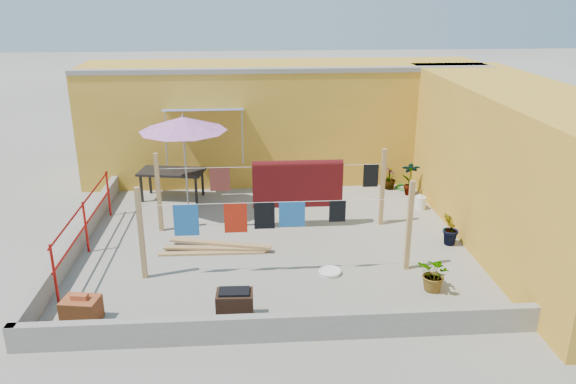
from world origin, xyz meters
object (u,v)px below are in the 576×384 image
object	(u,v)px
brick_stack	(81,310)
green_hose	(404,187)
brazier	(235,305)
water_jug_b	(419,202)
water_jug_a	(421,203)
white_basin	(330,272)
patio_umbrella	(183,125)
outdoor_table	(172,173)
plant_back_a	(289,190)

from	to	relation	value
brick_stack	green_hose	size ratio (longest dim) A/B	1.31
brazier	green_hose	world-z (taller)	brazier
brazier	water_jug_b	xyz separation A→B (m)	(4.48, 4.73, -0.11)
water_jug_a	white_basin	bearing A→B (deg)	-130.51
water_jug_b	green_hose	world-z (taller)	water_jug_b
patio_umbrella	white_basin	distance (m)	4.94
water_jug_b	green_hose	bearing A→B (deg)	90.00
white_basin	green_hose	xyz separation A→B (m)	(2.70, 4.70, -0.01)
brazier	outdoor_table	bearing A→B (deg)	106.36
brazier	water_jug_b	world-z (taller)	brazier
water_jug_a	green_hose	xyz separation A→B (m)	(0.00, 1.54, -0.13)
water_jug_b	brick_stack	bearing A→B (deg)	-146.40
plant_back_a	patio_umbrella	bearing A→B (deg)	-168.08
brick_stack	water_jug_a	world-z (taller)	brick_stack
white_basin	water_jug_a	bearing A→B (deg)	49.49
outdoor_table	plant_back_a	world-z (taller)	outdoor_table
patio_umbrella	outdoor_table	xyz separation A→B (m)	(-0.49, 1.06, -1.51)
patio_umbrella	green_hose	distance (m)	6.25
outdoor_table	white_basin	xyz separation A→B (m)	(3.48, -4.35, -0.65)
outdoor_table	water_jug_a	xyz separation A→B (m)	(6.18, -1.19, -0.53)
outdoor_table	green_hose	size ratio (longest dim) A/B	3.57
plant_back_a	brick_stack	bearing A→B (deg)	-126.12
patio_umbrella	green_hose	xyz separation A→B (m)	(5.69, 1.41, -2.16)
water_jug_b	outdoor_table	bearing A→B (deg)	170.18
brazier	water_jug_b	distance (m)	6.51
outdoor_table	brazier	xyz separation A→B (m)	(1.70, -5.80, -0.43)
water_jug_a	brazier	bearing A→B (deg)	-134.21
patio_umbrella	water_jug_a	xyz separation A→B (m)	(5.69, -0.13, -2.04)
outdoor_table	green_hose	xyz separation A→B (m)	(6.18, 0.35, -0.65)
patio_umbrella	water_jug_a	distance (m)	6.04
water_jug_a	water_jug_b	distance (m)	0.12
white_basin	water_jug_a	world-z (taller)	water_jug_a
green_hose	water_jug_a	bearing A→B (deg)	-90.00
white_basin	water_jug_b	world-z (taller)	water_jug_b
water_jug_a	outdoor_table	bearing A→B (deg)	169.11
patio_umbrella	plant_back_a	bearing A→B (deg)	11.92
brick_stack	water_jug_b	bearing A→B (deg)	33.60
brick_stack	white_basin	size ratio (longest dim) A/B	1.46
brazier	plant_back_a	xyz separation A→B (m)	(1.28, 5.26, 0.09)
water_jug_a	water_jug_b	world-z (taller)	water_jug_a
water_jug_a	plant_back_a	world-z (taller)	plant_back_a
brick_stack	plant_back_a	world-z (taller)	plant_back_a
patio_umbrella	plant_back_a	xyz separation A→B (m)	(2.49, 0.53, -1.85)
patio_umbrella	brick_stack	size ratio (longest dim) A/B	4.07
brick_stack	plant_back_a	distance (m)	6.39
patio_umbrella	water_jug_b	xyz separation A→B (m)	(5.69, -0.01, -2.04)
outdoor_table	brazier	world-z (taller)	outdoor_table
outdoor_table	water_jug_a	size ratio (longest dim) A/B	4.81
outdoor_table	brazier	size ratio (longest dim) A/B	2.87
water_jug_b	white_basin	bearing A→B (deg)	-129.46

